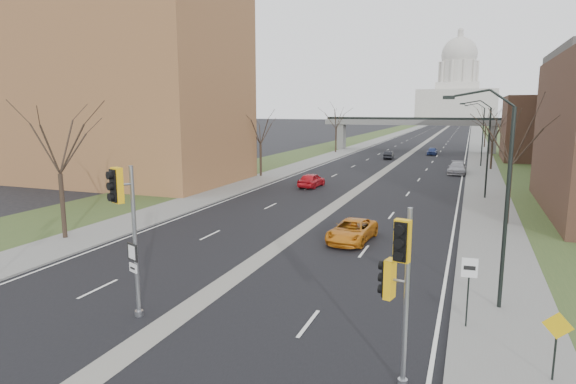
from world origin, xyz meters
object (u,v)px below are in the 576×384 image
Objects in this scene: warning_sign at (557,336)px; car_right_far at (432,151)px; signal_pole_right at (398,273)px; speed_limit_sign at (469,280)px; car_left_near at (312,180)px; car_right_near at (352,231)px; signal_pole_median at (125,214)px; car_left_far at (389,155)px; car_right_mid at (457,168)px.

car_right_far is (-8.99, 73.27, -0.84)m from warning_sign.
signal_pole_right is 2.04× the size of speed_limit_sign.
warning_sign is 73.82m from car_right_far.
warning_sign is 36.68m from car_left_near.
car_left_near is 42.23m from car_right_far.
car_right_far is (-6.54, 70.40, -1.25)m from speed_limit_sign.
warning_sign is 16.04m from car_right_near.
car_left_near is 1.11× the size of car_right_far.
signal_pole_median is at bearing -167.83° from speed_limit_sign.
car_right_near is (-9.17, 13.13, -0.84)m from warning_sign.
warning_sign reaches higher than car_left_far.
speed_limit_sign reaches higher than car_right_near.
car_right_near is at bearing 94.54° from car_left_far.
car_left_near reaches higher than car_left_far.
car_left_far is (2.91, 31.61, -0.12)m from car_left_near.
car_right_mid is at bearing -78.12° from car_right_far.
warning_sign is at bearing -82.18° from car_right_far.
car_right_near is at bearing 118.72° from speed_limit_sign.
speed_limit_sign is (1.92, 4.71, -1.58)m from signal_pole_right.
car_right_mid is at bearing 123.27° from car_left_far.
car_right_near is (5.84, -50.48, 0.05)m from car_left_far.
speed_limit_sign is 70.71m from car_right_far.
car_right_mid reaches higher than car_left_far.
signal_pole_right is at bearing -67.81° from car_right_near.
car_right_far is (6.03, 9.66, 0.05)m from car_left_far.
signal_pole_median is 15.32m from car_right_near.
car_left_near is at bearing 113.45° from speed_limit_sign.
car_right_near is (-6.73, 10.25, -1.25)m from speed_limit_sign.
car_right_mid reaches higher than car_right_far.
warning_sign is at bearing -50.67° from car_right_near.
warning_sign is 0.57× the size of car_left_far.
car_left_far is at bearing 112.56° from signal_pole_right.
car_left_near is 20.80m from car_right_near.
signal_pole_median is at bearing 99.28° from car_left_near.
warning_sign reaches higher than car_right_far.
car_right_near is at bearing 137.85° from warning_sign.
car_right_mid is 1.32× the size of car_right_far.
signal_pole_median is at bearing 88.31° from car_left_far.
signal_pole_median reaches higher than car_left_near.
car_left_near is (-17.93, 32.00, -0.76)m from warning_sign.
speed_limit_sign reaches higher than car_left_far.
signal_pole_median is 14.85m from warning_sign.
signal_pole_right is at bearing -116.72° from speed_limit_sign.
warning_sign is (2.45, -2.88, -0.41)m from speed_limit_sign.
speed_limit_sign is at bearing 39.88° from signal_pole_median.
warning_sign is at bearing -83.49° from car_right_mid.
signal_pole_right is 1.11× the size of car_right_near.
signal_pole_right is at bearing 17.23° from signal_pole_median.
warning_sign is (14.60, 0.77, -2.64)m from signal_pole_median.
warning_sign is at bearing -54.14° from speed_limit_sign.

